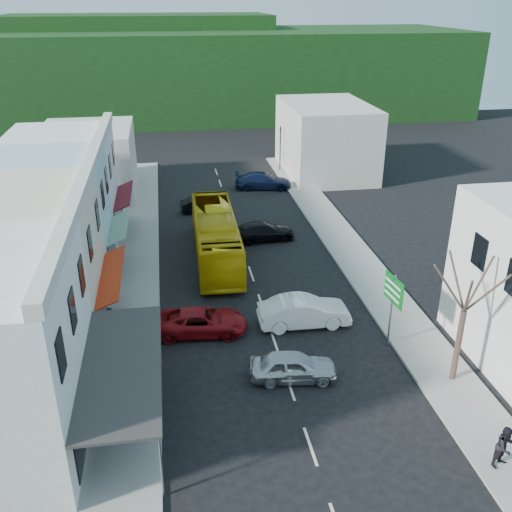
{
  "coord_description": "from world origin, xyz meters",
  "views": [
    {
      "loc": [
        -5.04,
        -25.3,
        16.82
      ],
      "look_at": [
        0.0,
        6.0,
        2.2
      ],
      "focal_mm": 40.0,
      "sensor_mm": 36.0,
      "label": 1
    }
  ],
  "objects_px": {
    "street_tree": "(464,311)",
    "pedestrian_left": "(111,320)",
    "car_red": "(202,321)",
    "car_silver": "(293,366)",
    "car_white": "(304,314)",
    "direction_sign": "(391,311)",
    "bus": "(216,238)",
    "pedestrian_right": "(505,448)",
    "traffic_signal": "(280,149)"
  },
  "relations": [
    {
      "from": "car_red",
      "to": "pedestrian_right",
      "type": "bearing_deg",
      "value": -132.11
    },
    {
      "from": "pedestrian_left",
      "to": "traffic_signal",
      "type": "bearing_deg",
      "value": -7.02
    },
    {
      "from": "direction_sign",
      "to": "car_red",
      "type": "bearing_deg",
      "value": 157.21
    },
    {
      "from": "car_silver",
      "to": "car_white",
      "type": "distance_m",
      "value": 4.98
    },
    {
      "from": "bus",
      "to": "pedestrian_right",
      "type": "height_order",
      "value": "bus"
    },
    {
      "from": "car_white",
      "to": "direction_sign",
      "type": "bearing_deg",
      "value": -124.67
    },
    {
      "from": "direction_sign",
      "to": "traffic_signal",
      "type": "bearing_deg",
      "value": 82.32
    },
    {
      "from": "traffic_signal",
      "to": "street_tree",
      "type": "bearing_deg",
      "value": 102.13
    },
    {
      "from": "bus",
      "to": "street_tree",
      "type": "height_order",
      "value": "street_tree"
    },
    {
      "from": "car_red",
      "to": "pedestrian_left",
      "type": "distance_m",
      "value": 4.79
    },
    {
      "from": "car_red",
      "to": "car_silver",
      "type": "bearing_deg",
      "value": -135.12
    },
    {
      "from": "car_silver",
      "to": "car_red",
      "type": "xyz_separation_m",
      "value": [
        -4.01,
        4.81,
        0.0
      ]
    },
    {
      "from": "pedestrian_right",
      "to": "car_silver",
      "type": "bearing_deg",
      "value": 113.65
    },
    {
      "from": "bus",
      "to": "pedestrian_left",
      "type": "distance_m",
      "value": 11.13
    },
    {
      "from": "car_silver",
      "to": "traffic_signal",
      "type": "relative_size",
      "value": 0.95
    },
    {
      "from": "car_white",
      "to": "car_red",
      "type": "bearing_deg",
      "value": 89.23
    },
    {
      "from": "pedestrian_right",
      "to": "traffic_signal",
      "type": "xyz_separation_m",
      "value": [
        -0.44,
        41.63,
        1.33
      ]
    },
    {
      "from": "car_white",
      "to": "pedestrian_left",
      "type": "relative_size",
      "value": 2.59
    },
    {
      "from": "car_white",
      "to": "pedestrian_left",
      "type": "xyz_separation_m",
      "value": [
        -10.42,
        0.51,
        0.3
      ]
    },
    {
      "from": "car_red",
      "to": "traffic_signal",
      "type": "height_order",
      "value": "traffic_signal"
    },
    {
      "from": "bus",
      "to": "car_white",
      "type": "distance_m",
      "value": 10.37
    },
    {
      "from": "pedestrian_left",
      "to": "direction_sign",
      "type": "xyz_separation_m",
      "value": [
        14.3,
        -3.23,
        1.06
      ]
    },
    {
      "from": "car_silver",
      "to": "car_red",
      "type": "relative_size",
      "value": 0.96
    },
    {
      "from": "bus",
      "to": "car_silver",
      "type": "relative_size",
      "value": 2.64
    },
    {
      "from": "car_red",
      "to": "street_tree",
      "type": "relative_size",
      "value": 0.6
    },
    {
      "from": "street_tree",
      "to": "traffic_signal",
      "type": "xyz_separation_m",
      "value": [
        -1.15,
        36.15,
        -1.49
      ]
    },
    {
      "from": "car_white",
      "to": "traffic_signal",
      "type": "xyz_separation_m",
      "value": [
        4.68,
        30.09,
        1.63
      ]
    },
    {
      "from": "car_white",
      "to": "street_tree",
      "type": "relative_size",
      "value": 0.58
    },
    {
      "from": "bus",
      "to": "pedestrian_right",
      "type": "relative_size",
      "value": 6.82
    },
    {
      "from": "pedestrian_right",
      "to": "bus",
      "type": "bearing_deg",
      "value": 92.19
    },
    {
      "from": "car_red",
      "to": "pedestrian_right",
      "type": "xyz_separation_m",
      "value": [
        10.78,
        -11.64,
        0.3
      ]
    },
    {
      "from": "bus",
      "to": "pedestrian_left",
      "type": "height_order",
      "value": "bus"
    },
    {
      "from": "traffic_signal",
      "to": "car_red",
      "type": "bearing_deg",
      "value": 81.28
    },
    {
      "from": "car_silver",
      "to": "traffic_signal",
      "type": "distance_m",
      "value": 35.4
    },
    {
      "from": "car_white",
      "to": "traffic_signal",
      "type": "bearing_deg",
      "value": -8.51
    },
    {
      "from": "car_silver",
      "to": "pedestrian_right",
      "type": "distance_m",
      "value": 9.63
    },
    {
      "from": "car_white",
      "to": "pedestrian_left",
      "type": "bearing_deg",
      "value": 87.55
    },
    {
      "from": "bus",
      "to": "car_red",
      "type": "relative_size",
      "value": 2.52
    },
    {
      "from": "car_red",
      "to": "street_tree",
      "type": "distance_m",
      "value": 13.41
    },
    {
      "from": "car_silver",
      "to": "car_white",
      "type": "bearing_deg",
      "value": -12.26
    },
    {
      "from": "street_tree",
      "to": "traffic_signal",
      "type": "distance_m",
      "value": 36.2
    },
    {
      "from": "street_tree",
      "to": "pedestrian_left",
      "type": "bearing_deg",
      "value": 157.99
    },
    {
      "from": "bus",
      "to": "traffic_signal",
      "type": "bearing_deg",
      "value": 68.33
    },
    {
      "from": "pedestrian_right",
      "to": "traffic_signal",
      "type": "distance_m",
      "value": 41.65
    },
    {
      "from": "car_red",
      "to": "car_white",
      "type": "bearing_deg",
      "value": -86.01
    },
    {
      "from": "direction_sign",
      "to": "street_tree",
      "type": "relative_size",
      "value": 0.54
    },
    {
      "from": "car_red",
      "to": "street_tree",
      "type": "xyz_separation_m",
      "value": [
        11.49,
        -6.17,
        3.11
      ]
    },
    {
      "from": "street_tree",
      "to": "traffic_signal",
      "type": "relative_size",
      "value": 1.64
    },
    {
      "from": "bus",
      "to": "direction_sign",
      "type": "bearing_deg",
      "value": -56.31
    },
    {
      "from": "car_silver",
      "to": "street_tree",
      "type": "bearing_deg",
      "value": -93.19
    }
  ]
}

